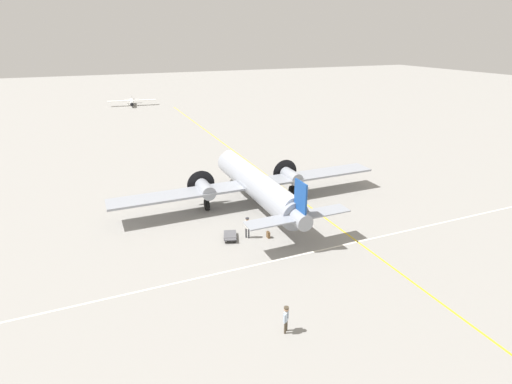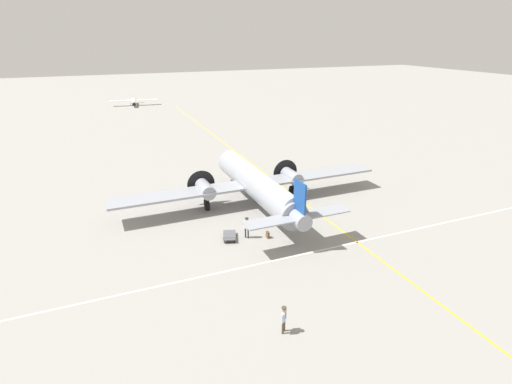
{
  "view_description": "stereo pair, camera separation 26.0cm",
  "coord_description": "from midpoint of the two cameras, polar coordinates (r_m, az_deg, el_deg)",
  "views": [
    {
      "loc": [
        -32.58,
        13.74,
        15.51
      ],
      "look_at": [
        0.0,
        0.0,
        1.54
      ],
      "focal_mm": 28.0,
      "sensor_mm": 36.0,
      "label": 1
    },
    {
      "loc": [
        -32.68,
        13.5,
        15.51
      ],
      "look_at": [
        0.0,
        0.0,
        1.54
      ],
      "focal_mm": 28.0,
      "sensor_mm": 36.0,
      "label": 2
    }
  ],
  "objects": [
    {
      "name": "ground_plane",
      "position": [
        38.61,
        -0.19,
        -2.13
      ],
      "size": [
        300.0,
        300.0,
        0.0
      ],
      "primitive_type": "plane",
      "color": "gray"
    },
    {
      "name": "apron_line_eastwest",
      "position": [
        40.56,
        6.09,
        -1.05
      ],
      "size": [
        120.0,
        0.16,
        0.01
      ],
      "color": "gold",
      "rests_on": "ground_plane"
    },
    {
      "name": "apron_line_northsouth",
      "position": [
        30.9,
        6.8,
        -8.74
      ],
      "size": [
        0.16,
        120.0,
        0.01
      ],
      "color": "silver",
      "rests_on": "ground_plane"
    },
    {
      "name": "airliner_main",
      "position": [
        38.03,
        -0.42,
        1.4
      ],
      "size": [
        18.42,
        26.88,
        5.43
      ],
      "rotation": [
        0.0,
        0.0,
        0.01
      ],
      "color": "#9399A3",
      "rests_on": "ground_plane"
    },
    {
      "name": "crew_foreground",
      "position": [
        23.06,
        3.99,
        -17.33
      ],
      "size": [
        0.42,
        0.44,
        1.69
      ],
      "rotation": [
        0.0,
        0.0,
        2.32
      ],
      "color": "#473D2D",
      "rests_on": "ground_plane"
    },
    {
      "name": "passenger_boarding",
      "position": [
        32.42,
        -1.48,
        -4.79
      ],
      "size": [
        0.49,
        0.43,
        1.79
      ],
      "rotation": [
        0.0,
        0.0,
        0.71
      ],
      "color": "#2D2D33",
      "rests_on": "ground_plane"
    },
    {
      "name": "suitcase_near_door",
      "position": [
        32.83,
        1.53,
        -6.12
      ],
      "size": [
        0.39,
        0.19,
        0.56
      ],
      "color": "brown",
      "rests_on": "ground_plane"
    },
    {
      "name": "baggage_cart",
      "position": [
        32.73,
        -3.95,
        -6.25
      ],
      "size": [
        2.05,
        1.54,
        0.56
      ],
      "rotation": [
        0.0,
        0.0,
        -0.32
      ],
      "color": "#56565B",
      "rests_on": "ground_plane"
    },
    {
      "name": "light_aircraft_distant",
      "position": [
        100.16,
        -17.38,
        12.19
      ],
      "size": [
        8.2,
        10.98,
        2.08
      ],
      "rotation": [
        0.0,
        0.0,
        3.02
      ],
      "color": "white",
      "rests_on": "ground_plane"
    }
  ]
}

